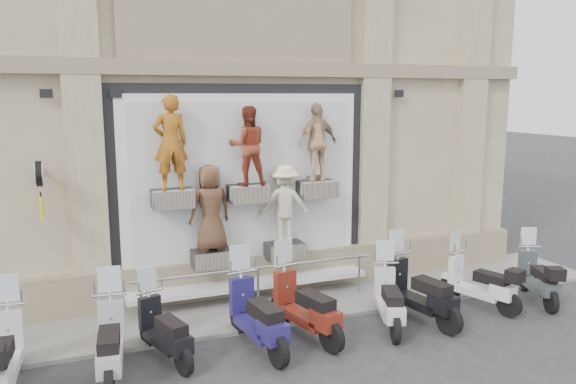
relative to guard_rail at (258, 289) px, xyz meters
name	(u,v)px	position (x,y,z in m)	size (l,w,h in m)	color
ground	(295,352)	(0.00, -2.00, -0.47)	(90.00, 90.00, 0.00)	#2C2C2E
sidewalk	(257,307)	(0.00, 0.10, -0.43)	(16.00, 2.20, 0.08)	gray
building	(197,31)	(0.00, 5.00, 5.54)	(14.00, 8.60, 12.00)	beige
shop_vitrine	(248,189)	(0.04, 0.74, 1.93)	(5.60, 0.91, 4.30)	black
guard_rail	(258,289)	(0.00, 0.00, 0.00)	(5.06, 0.10, 0.93)	#9EA0A5
clock_sign_bracket	(40,182)	(-3.90, 0.47, 2.34)	(0.10, 0.80, 1.02)	black
scooter_b	(2,342)	(-4.45, -1.69, 0.34)	(0.58, 1.99, 1.61)	silver
scooter_c	(110,329)	(-2.97, -1.77, 0.33)	(0.57, 1.96, 1.60)	#949CA1
scooter_d	(164,318)	(-2.10, -1.47, 0.26)	(0.52, 1.79, 1.45)	black
scooter_e	(257,302)	(-0.55, -1.64, 0.38)	(0.61, 2.08, 1.69)	#1C1752
scooter_f	(305,293)	(0.39, -1.50, 0.37)	(0.60, 2.06, 1.67)	maroon
scooter_g	(390,288)	(2.04, -1.67, 0.30)	(0.55, 1.88, 1.53)	silver
scooter_h	(420,279)	(2.74, -1.62, 0.37)	(0.60, 2.06, 1.68)	black
scooter_i	(480,273)	(4.29, -1.47, 0.28)	(0.54, 1.84, 1.49)	silver
scooter_j	(539,268)	(5.67, -1.64, 0.27)	(0.53, 1.81, 1.47)	#333B3E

